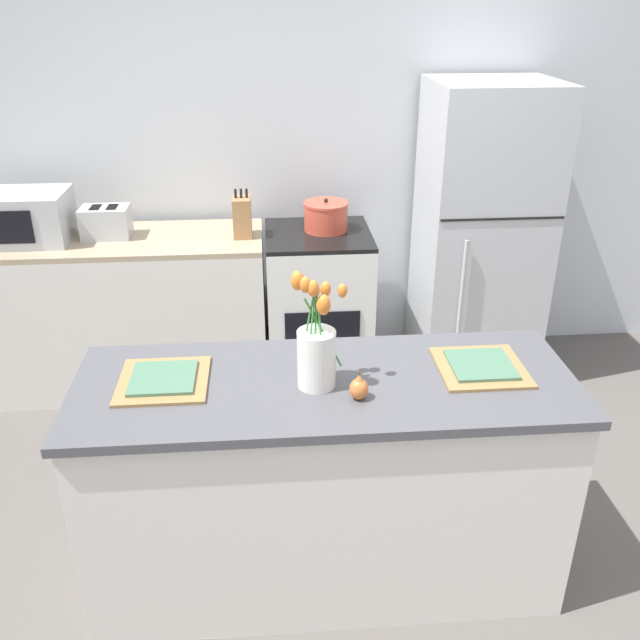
{
  "coord_description": "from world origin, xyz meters",
  "views": [
    {
      "loc": [
        -0.19,
        -2.06,
        2.16
      ],
      "look_at": [
        0.0,
        0.25,
        1.02
      ],
      "focal_mm": 38.0,
      "sensor_mm": 36.0,
      "label": 1
    }
  ],
  "objects_px": {
    "plate_setting_left": "(163,380)",
    "stove_range": "(318,306)",
    "toaster": "(106,222)",
    "microwave": "(24,217)",
    "pear_figurine": "(359,388)",
    "plate_setting_right": "(481,366)",
    "cooking_pot": "(326,216)",
    "flower_vase": "(316,349)",
    "refrigerator": "(481,236)",
    "knife_block": "(242,217)"
  },
  "relations": [
    {
      "from": "stove_range",
      "to": "plate_setting_left",
      "type": "relative_size",
      "value": 2.89
    },
    {
      "from": "pear_figurine",
      "to": "plate_setting_left",
      "type": "relative_size",
      "value": 0.34
    },
    {
      "from": "flower_vase",
      "to": "microwave",
      "type": "xyz_separation_m",
      "value": [
        -1.47,
        1.62,
        0.0
      ]
    },
    {
      "from": "toaster",
      "to": "microwave",
      "type": "xyz_separation_m",
      "value": [
        -0.43,
        -0.03,
        0.05
      ]
    },
    {
      "from": "flower_vase",
      "to": "toaster",
      "type": "xyz_separation_m",
      "value": [
        -1.04,
        1.65,
        -0.05
      ]
    },
    {
      "from": "refrigerator",
      "to": "microwave",
      "type": "xyz_separation_m",
      "value": [
        -2.56,
        -0.0,
        0.18
      ]
    },
    {
      "from": "refrigerator",
      "to": "plate_setting_left",
      "type": "height_order",
      "value": "refrigerator"
    },
    {
      "from": "stove_range",
      "to": "cooking_pot",
      "type": "relative_size",
      "value": 3.58
    },
    {
      "from": "flower_vase",
      "to": "pear_figurine",
      "type": "bearing_deg",
      "value": -35.89
    },
    {
      "from": "microwave",
      "to": "plate_setting_left",
      "type": "bearing_deg",
      "value": -59.22
    },
    {
      "from": "refrigerator",
      "to": "toaster",
      "type": "xyz_separation_m",
      "value": [
        -2.13,
        0.03,
        0.13
      ]
    },
    {
      "from": "flower_vase",
      "to": "microwave",
      "type": "bearing_deg",
      "value": 132.17
    },
    {
      "from": "stove_range",
      "to": "refrigerator",
      "type": "distance_m",
      "value": 1.03
    },
    {
      "from": "stove_range",
      "to": "plate_setting_right",
      "type": "xyz_separation_m",
      "value": [
        0.48,
        -1.56,
        0.46
      ]
    },
    {
      "from": "stove_range",
      "to": "plate_setting_right",
      "type": "distance_m",
      "value": 1.69
    },
    {
      "from": "cooking_pot",
      "to": "knife_block",
      "type": "height_order",
      "value": "knife_block"
    },
    {
      "from": "plate_setting_left",
      "to": "microwave",
      "type": "height_order",
      "value": "microwave"
    },
    {
      "from": "pear_figurine",
      "to": "knife_block",
      "type": "xyz_separation_m",
      "value": [
        -0.43,
        1.7,
        0.08
      ]
    },
    {
      "from": "plate_setting_left",
      "to": "flower_vase",
      "type": "bearing_deg",
      "value": -6.61
    },
    {
      "from": "plate_setting_left",
      "to": "microwave",
      "type": "distance_m",
      "value": 1.82
    },
    {
      "from": "pear_figurine",
      "to": "toaster",
      "type": "distance_m",
      "value": 2.11
    },
    {
      "from": "flower_vase",
      "to": "cooking_pot",
      "type": "bearing_deg",
      "value": 83.74
    },
    {
      "from": "toaster",
      "to": "plate_setting_left",
      "type": "bearing_deg",
      "value": -72.41
    },
    {
      "from": "knife_block",
      "to": "flower_vase",
      "type": "bearing_deg",
      "value": -79.77
    },
    {
      "from": "flower_vase",
      "to": "stove_range",
      "type": "bearing_deg",
      "value": 85.24
    },
    {
      "from": "plate_setting_left",
      "to": "stove_range",
      "type": "bearing_deg",
      "value": 66.6
    },
    {
      "from": "toaster",
      "to": "knife_block",
      "type": "relative_size",
      "value": 1.04
    },
    {
      "from": "refrigerator",
      "to": "microwave",
      "type": "relative_size",
      "value": 3.61
    },
    {
      "from": "stove_range",
      "to": "microwave",
      "type": "bearing_deg",
      "value": -179.98
    },
    {
      "from": "plate_setting_left",
      "to": "microwave",
      "type": "relative_size",
      "value": 0.66
    },
    {
      "from": "plate_setting_right",
      "to": "knife_block",
      "type": "bearing_deg",
      "value": 120.34
    },
    {
      "from": "stove_range",
      "to": "knife_block",
      "type": "distance_m",
      "value": 0.71
    },
    {
      "from": "refrigerator",
      "to": "flower_vase",
      "type": "bearing_deg",
      "value": -123.74
    },
    {
      "from": "refrigerator",
      "to": "cooking_pot",
      "type": "distance_m",
      "value": 0.91
    },
    {
      "from": "stove_range",
      "to": "flower_vase",
      "type": "relative_size",
      "value": 2.14
    },
    {
      "from": "stove_range",
      "to": "plate_setting_left",
      "type": "height_order",
      "value": "plate_setting_left"
    },
    {
      "from": "pear_figurine",
      "to": "microwave",
      "type": "relative_size",
      "value": 0.22
    },
    {
      "from": "pear_figurine",
      "to": "plate_setting_right",
      "type": "xyz_separation_m",
      "value": [
        0.47,
        0.16,
        -0.03
      ]
    },
    {
      "from": "plate_setting_right",
      "to": "knife_block",
      "type": "height_order",
      "value": "knife_block"
    },
    {
      "from": "pear_figurine",
      "to": "plate_setting_left",
      "type": "xyz_separation_m",
      "value": [
        -0.68,
        0.16,
        -0.03
      ]
    },
    {
      "from": "knife_block",
      "to": "pear_figurine",
      "type": "bearing_deg",
      "value": -75.93
    },
    {
      "from": "stove_range",
      "to": "cooking_pot",
      "type": "bearing_deg",
      "value": 42.39
    },
    {
      "from": "flower_vase",
      "to": "plate_setting_left",
      "type": "height_order",
      "value": "flower_vase"
    },
    {
      "from": "flower_vase",
      "to": "microwave",
      "type": "height_order",
      "value": "flower_vase"
    },
    {
      "from": "refrigerator",
      "to": "plate_setting_right",
      "type": "relative_size",
      "value": 5.47
    },
    {
      "from": "plate_setting_right",
      "to": "cooking_pot",
      "type": "distance_m",
      "value": 1.66
    },
    {
      "from": "plate_setting_left",
      "to": "microwave",
      "type": "xyz_separation_m",
      "value": [
        -0.93,
        1.56,
        0.14
      ]
    },
    {
      "from": "stove_range",
      "to": "toaster",
      "type": "height_order",
      "value": "toaster"
    },
    {
      "from": "refrigerator",
      "to": "knife_block",
      "type": "xyz_separation_m",
      "value": [
        -1.37,
        -0.02,
        0.16
      ]
    },
    {
      "from": "pear_figurine",
      "to": "microwave",
      "type": "xyz_separation_m",
      "value": [
        -1.61,
        1.72,
        0.1
      ]
    }
  ]
}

